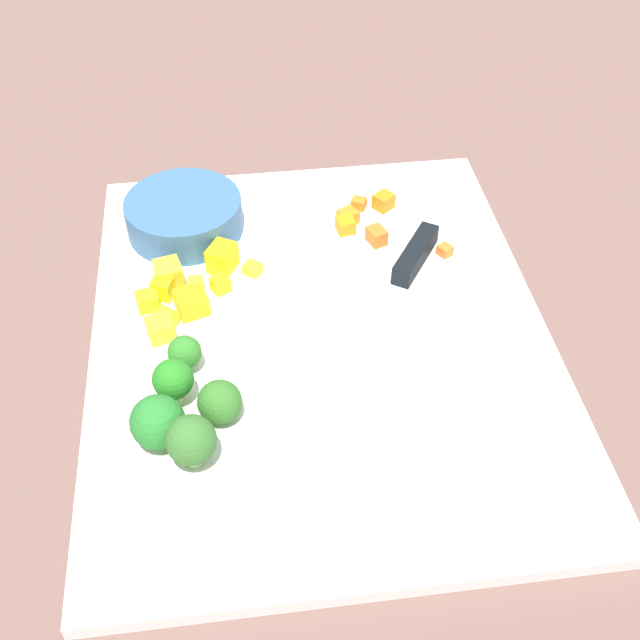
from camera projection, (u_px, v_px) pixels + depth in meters
name	position (u px, v px, depth m)	size (l,w,h in m)	color
ground_plane	(320.00, 340.00, 0.64)	(4.00, 4.00, 0.00)	brown
cutting_board	(320.00, 334.00, 0.63)	(0.44, 0.36, 0.01)	white
prep_bowl	(184.00, 215.00, 0.71)	(0.10, 0.10, 0.03)	#345D86
chef_knife	(386.00, 304.00, 0.64)	(0.27, 0.19, 0.02)	silver
carrot_dice_0	(377.00, 236.00, 0.70)	(0.02, 0.01, 0.01)	orange
carrot_dice_1	(445.00, 250.00, 0.69)	(0.01, 0.01, 0.01)	orange
carrot_dice_2	(384.00, 201.00, 0.74)	(0.02, 0.02, 0.01)	orange
carrot_dice_3	(345.00, 225.00, 0.71)	(0.02, 0.02, 0.01)	orange
carrot_dice_4	(359.00, 204.00, 0.74)	(0.01, 0.01, 0.01)	orange
carrot_dice_5	(348.00, 216.00, 0.72)	(0.02, 0.02, 0.01)	orange
pepper_dice_0	(253.00, 269.00, 0.67)	(0.01, 0.01, 0.01)	yellow
pepper_dice_1	(169.00, 275.00, 0.66)	(0.02, 0.02, 0.02)	yellow
pepper_dice_2	(220.00, 284.00, 0.66)	(0.01, 0.01, 0.01)	yellow
pepper_dice_3	(148.00, 301.00, 0.64)	(0.02, 0.02, 0.01)	yellow
pepper_dice_4	(222.00, 258.00, 0.67)	(0.02, 0.02, 0.02)	yellow
pepper_dice_5	(191.00, 303.00, 0.64)	(0.02, 0.02, 0.02)	yellow
pepper_dice_6	(196.00, 287.00, 0.65)	(0.01, 0.01, 0.01)	yellow
pepper_dice_7	(166.00, 319.00, 0.63)	(0.02, 0.01, 0.01)	yellow
pepper_dice_8	(164.00, 287.00, 0.65)	(0.02, 0.02, 0.02)	yellow
pepper_dice_9	(160.00, 329.00, 0.62)	(0.02, 0.02, 0.02)	yellow
broccoli_floret_0	(185.00, 353.00, 0.58)	(0.03, 0.03, 0.03)	#8DBB69
broccoli_floret_1	(220.00, 402.00, 0.55)	(0.03, 0.03, 0.03)	#89B266
broccoli_floret_2	(191.00, 441.00, 0.52)	(0.03, 0.03, 0.04)	#87B963
broccoli_floret_3	(173.00, 380.00, 0.56)	(0.03, 0.03, 0.04)	#8EBC61
broccoli_floret_4	(158.00, 423.00, 0.53)	(0.04, 0.04, 0.04)	#8FB169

